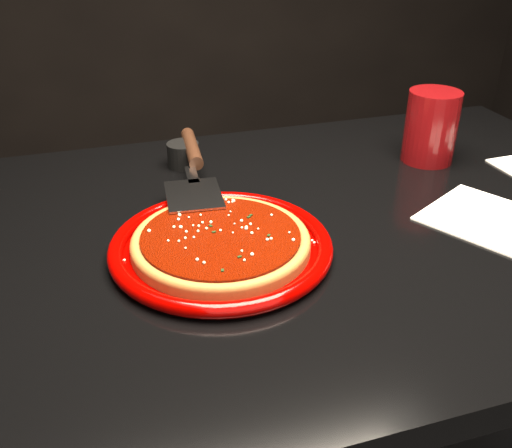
% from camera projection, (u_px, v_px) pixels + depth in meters
% --- Properties ---
extents(table, '(1.20, 0.80, 0.75)m').
position_uv_depth(table, '(302.00, 395.00, 1.06)').
color(table, black).
rests_on(table, floor).
extents(plate, '(0.40, 0.40, 0.02)m').
position_uv_depth(plate, '(221.00, 246.00, 0.79)').
color(plate, '#750100').
rests_on(plate, table).
extents(pizza_crust, '(0.32, 0.32, 0.01)m').
position_uv_depth(pizza_crust, '(221.00, 244.00, 0.78)').
color(pizza_crust, brown).
rests_on(pizza_crust, plate).
extents(pizza_crust_rim, '(0.32, 0.32, 0.02)m').
position_uv_depth(pizza_crust_rim, '(221.00, 240.00, 0.78)').
color(pizza_crust_rim, brown).
rests_on(pizza_crust_rim, plate).
extents(pizza_sauce, '(0.29, 0.29, 0.01)m').
position_uv_depth(pizza_sauce, '(221.00, 237.00, 0.78)').
color(pizza_sauce, '#630D00').
rests_on(pizza_sauce, plate).
extents(parmesan_dusting, '(0.21, 0.21, 0.01)m').
position_uv_depth(parmesan_dusting, '(221.00, 233.00, 0.78)').
color(parmesan_dusting, beige).
rests_on(parmesan_dusting, plate).
extents(basil_flecks, '(0.19, 0.19, 0.00)m').
position_uv_depth(basil_flecks, '(221.00, 234.00, 0.78)').
color(basil_flecks, black).
rests_on(basil_flecks, plate).
extents(pizza_server, '(0.13, 0.37, 0.03)m').
position_uv_depth(pizza_server, '(194.00, 166.00, 0.95)').
color(pizza_server, silver).
rests_on(pizza_server, plate).
extents(cup, '(0.11, 0.11, 0.13)m').
position_uv_depth(cup, '(431.00, 127.00, 1.04)').
color(cup, maroon).
rests_on(cup, table).
extents(napkin_a, '(0.22, 0.22, 0.00)m').
position_uv_depth(napkin_a, '(485.00, 218.00, 0.88)').
color(napkin_a, white).
rests_on(napkin_a, table).
extents(ramekin, '(0.06, 0.06, 0.04)m').
position_uv_depth(ramekin, '(183.00, 155.00, 1.04)').
color(ramekin, black).
rests_on(ramekin, table).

